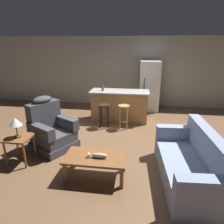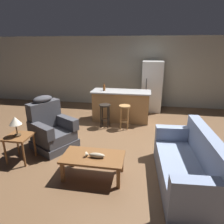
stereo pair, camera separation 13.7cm
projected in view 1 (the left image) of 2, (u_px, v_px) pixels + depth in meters
The scene contains 13 objects.
ground_plane at pixel (114, 138), 5.15m from camera, with size 12.00×12.00×0.00m.
back_wall at pixel (125, 72), 7.66m from camera, with size 12.00×0.05×2.60m.
coffee_table at pixel (96, 159), 3.55m from camera, with size 1.10×0.60×0.42m.
fish_figurine at pixel (98, 156), 3.48m from camera, with size 0.34×0.10×0.10m.
couch at pixel (191, 165), 3.42m from camera, with size 0.96×1.95×0.94m.
recliner_near_lamp at pixel (51, 130), 4.59m from camera, with size 1.15×1.15×1.20m.
end_table at pixel (19, 141), 3.99m from camera, with size 0.48×0.48×0.56m.
table_lamp at pixel (15, 123), 3.84m from camera, with size 0.24×0.24×0.41m.
kitchen_island at pixel (120, 106), 6.26m from camera, with size 1.80×0.70×0.95m.
bar_stool_left at pixel (104, 112), 5.72m from camera, with size 0.32×0.32×0.68m.
bar_stool_right at pixel (124, 112), 5.65m from camera, with size 0.32×0.32×0.68m.
refrigerator at pixel (149, 86), 7.13m from camera, with size 0.70×0.69×1.76m.
bottle_tall_green at pixel (103, 88), 6.11m from camera, with size 0.08×0.08×0.24m.
Camera 1 is at (0.60, -4.62, 2.30)m, focal length 32.00 mm.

